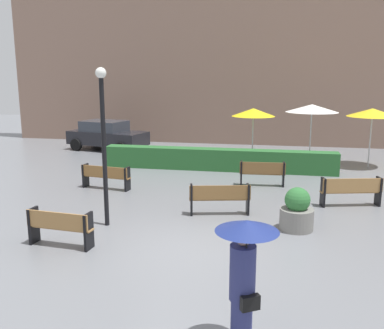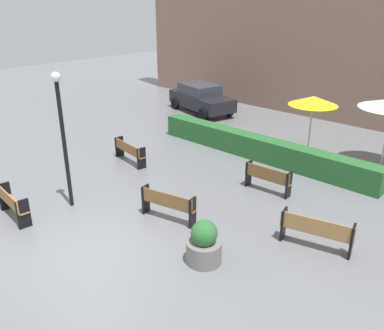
# 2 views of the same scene
# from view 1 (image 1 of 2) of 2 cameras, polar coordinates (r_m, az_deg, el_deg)

# --- Properties ---
(ground_plane) EXTENTS (60.00, 60.00, 0.00)m
(ground_plane) POSITION_cam_1_polar(r_m,az_deg,el_deg) (10.21, -0.57, -10.97)
(ground_plane) COLOR slate
(bench_near_left) EXTENTS (1.61, 0.51, 0.87)m
(bench_near_left) POSITION_cam_1_polar(r_m,az_deg,el_deg) (10.54, -17.25, -7.81)
(bench_near_left) COLOR #9E7242
(bench_near_left) RESTS_ON ground
(bench_mid_center) EXTENTS (1.77, 0.69, 0.89)m
(bench_mid_center) POSITION_cam_1_polar(r_m,az_deg,el_deg) (12.31, 3.73, -4.33)
(bench_mid_center) COLOR brown
(bench_mid_center) RESTS_ON ground
(bench_far_right) EXTENTS (1.87, 0.77, 0.90)m
(bench_far_right) POSITION_cam_1_polar(r_m,az_deg,el_deg) (13.96, 20.49, -3.14)
(bench_far_right) COLOR #9E7242
(bench_far_right) RESTS_ON ground
(bench_back_row) EXTENTS (1.65, 0.43, 0.89)m
(bench_back_row) POSITION_cam_1_polar(r_m,az_deg,el_deg) (15.67, 9.36, -0.96)
(bench_back_row) COLOR brown
(bench_back_row) RESTS_ON ground
(bench_far_left) EXTENTS (1.83, 0.62, 0.84)m
(bench_far_left) POSITION_cam_1_polar(r_m,az_deg,el_deg) (15.36, -11.47, -1.42)
(bench_far_left) COLOR olive
(bench_far_left) RESTS_ON ground
(pedestrian_with_umbrella) EXTENTS (0.90, 0.90, 2.00)m
(pedestrian_with_umbrella) POSITION_cam_1_polar(r_m,az_deg,el_deg) (6.31, 6.96, -13.57)
(pedestrian_with_umbrella) COLOR navy
(pedestrian_with_umbrella) RESTS_ON ground
(planter_pot) EXTENTS (0.88, 0.88, 1.13)m
(planter_pot) POSITION_cam_1_polar(r_m,az_deg,el_deg) (11.48, 13.81, -6.11)
(planter_pot) COLOR slate
(planter_pot) RESTS_ON ground
(lamp_post) EXTENTS (0.28, 0.28, 4.15)m
(lamp_post) POSITION_cam_1_polar(r_m,az_deg,el_deg) (11.27, -11.74, 4.30)
(lamp_post) COLOR black
(lamp_post) RESTS_ON ground
(patio_umbrella_yellow) EXTENTS (1.91, 1.91, 2.52)m
(patio_umbrella_yellow) POSITION_cam_1_polar(r_m,az_deg,el_deg) (19.23, 8.18, 6.89)
(patio_umbrella_yellow) COLOR silver
(patio_umbrella_yellow) RESTS_ON ground
(patio_umbrella_white) EXTENTS (2.36, 2.36, 2.66)m
(patio_umbrella_white) POSITION_cam_1_polar(r_m,az_deg,el_deg) (20.26, 15.71, 7.22)
(patio_umbrella_white) COLOR silver
(patio_umbrella_white) RESTS_ON ground
(patio_umbrella_yellow_far) EXTENTS (2.15, 2.15, 2.56)m
(patio_umbrella_yellow_far) POSITION_cam_1_polar(r_m,az_deg,el_deg) (20.05, 22.93, 6.39)
(patio_umbrella_yellow_far) COLOR silver
(patio_umbrella_yellow_far) RESTS_ON ground
(hedge_strip) EXTENTS (9.80, 0.70, 0.91)m
(hedge_strip) POSITION_cam_1_polar(r_m,az_deg,el_deg) (18.11, 3.49, 0.67)
(hedge_strip) COLOR #28602D
(hedge_strip) RESTS_ON ground
(building_facade) EXTENTS (28.00, 1.20, 11.35)m
(building_facade) POSITION_cam_1_polar(r_m,az_deg,el_deg) (25.35, 6.93, 15.65)
(building_facade) COLOR #846656
(building_facade) RESTS_ON ground
(parked_car) EXTENTS (4.50, 2.76, 1.57)m
(parked_car) POSITION_cam_1_polar(r_m,az_deg,el_deg) (23.34, -11.28, 3.88)
(parked_car) COLOR black
(parked_car) RESTS_ON ground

